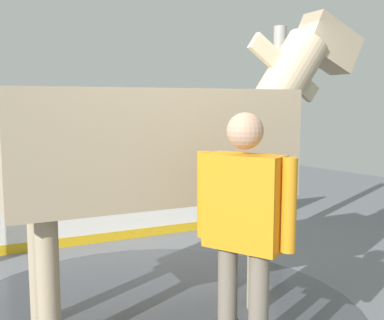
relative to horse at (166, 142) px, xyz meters
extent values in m
cube|color=slate|center=(-0.10, -0.13, -1.46)|extent=(16.00, 16.00, 0.02)
cylinder|color=#42444C|center=(0.13, -0.03, -1.45)|extent=(3.57, 3.57, 0.00)
cube|color=white|center=(-0.30, -2.22, -0.90)|extent=(5.36, 1.12, 1.11)
cube|color=gold|center=(-0.30, -2.22, -0.32)|extent=(5.37, 1.15, 0.06)
cube|color=gold|center=(-0.30, -2.22, -1.39)|extent=(5.36, 1.13, 0.12)
cylinder|color=#B7B2A8|center=(-2.38, -1.01, -0.10)|extent=(0.16, 0.16, 2.71)
cube|color=tan|center=(0.13, -0.03, -0.01)|extent=(2.40, 1.30, 0.87)
cylinder|color=tan|center=(-0.76, -0.09, -0.95)|extent=(0.16, 0.16, 1.01)
cylinder|color=tan|center=(-0.67, 0.38, -0.95)|extent=(0.16, 0.16, 1.01)
cylinder|color=tan|center=(0.93, -0.43, -0.95)|extent=(0.16, 0.16, 1.01)
cylinder|color=tan|center=(1.03, 0.04, -0.95)|extent=(0.16, 0.16, 1.01)
cylinder|color=tan|center=(-1.13, 0.22, 0.49)|extent=(0.90, 0.55, 0.97)
cube|color=#C6B793|center=(-1.13, 0.22, 0.62)|extent=(0.76, 0.21, 0.60)
cube|color=tan|center=(-1.60, 0.32, 0.86)|extent=(0.69, 0.40, 0.56)
cylinder|color=slate|center=(0.06, 1.14, -0.86)|extent=(0.13, 0.13, 0.51)
cylinder|color=slate|center=(0.14, 0.93, -0.86)|extent=(0.13, 0.13, 0.51)
cube|color=orange|center=(0.10, 1.04, -0.30)|extent=(0.38, 0.54, 0.60)
cylinder|color=orange|center=(0.00, 1.32, -0.29)|extent=(0.09, 0.09, 0.57)
cylinder|color=orange|center=(0.21, 0.76, -0.29)|extent=(0.09, 0.09, 0.57)
sphere|color=tan|center=(0.10, 1.04, 0.15)|extent=(0.23, 0.23, 0.23)
camera|label=1|loc=(2.10, 3.17, 0.33)|focal=43.97mm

